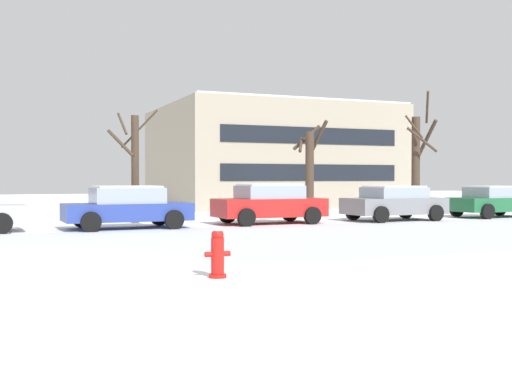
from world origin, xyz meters
The scene contains 11 objects.
ground_plane centered at (0.00, 0.00, 0.00)m, with size 120.00×120.00×0.00m, color white.
road_surface centered at (0.00, 3.59, 0.00)m, with size 80.00×9.17×0.00m.
fire_hydrant centered at (3.33, -2.13, 0.43)m, with size 0.44×0.30×0.85m.
parked_car_blue centered at (3.97, 9.00, 0.73)m, with size 4.19×2.17×1.43m.
parked_car_red centered at (9.29, 9.24, 0.75)m, with size 4.09×2.12×1.48m.
parked_car_gray centered at (14.60, 8.96, 0.72)m, with size 4.03×2.20×1.39m.
parked_car_green centered at (19.91, 9.17, 0.70)m, with size 3.89×2.11×1.36m.
tree_far_left centered at (18.40, 12.57, 2.54)m, with size 1.71×1.69×5.77m.
tree_far_mid centered at (4.76, 11.70, 2.19)m, with size 2.00×2.00×4.36m.
tree_far_right centered at (13.02, 13.21, 2.16)m, with size 1.43×1.29×4.31m.
building_far_right centered at (15.84, 24.07, 3.06)m, with size 13.26×11.49×6.12m.
Camera 1 is at (-0.13, -12.16, 1.66)m, focal length 44.32 mm.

